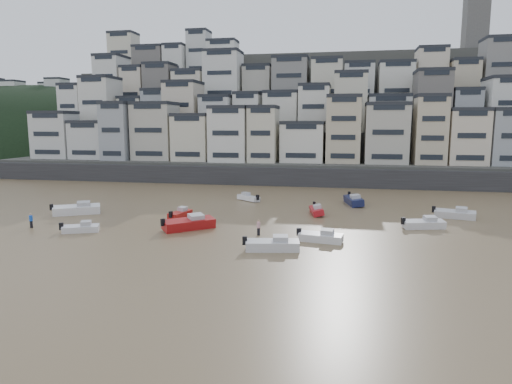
% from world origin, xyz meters
% --- Properties ---
extents(ground, '(400.00, 400.00, 0.00)m').
position_xyz_m(ground, '(0.00, 0.00, 0.00)').
color(ground, olive).
rests_on(ground, ground).
extents(sea_strip, '(340.00, 340.00, 0.00)m').
position_xyz_m(sea_strip, '(-110.00, 145.00, 0.01)').
color(sea_strip, '#404B5B').
rests_on(sea_strip, ground).
extents(harbor_wall, '(140.00, 3.00, 3.50)m').
position_xyz_m(harbor_wall, '(10.00, 65.00, 1.75)').
color(harbor_wall, '#38383A').
rests_on(harbor_wall, ground).
extents(hillside, '(141.04, 66.00, 50.00)m').
position_xyz_m(hillside, '(14.73, 104.84, 13.01)').
color(hillside, '#4C4C47').
rests_on(hillside, ground).
extents(headland, '(216.00, 135.00, 53.33)m').
position_xyz_m(headland, '(-95.00, 135.00, 0.02)').
color(headland, black).
rests_on(headland, ground).
extents(boat_a, '(5.86, 2.80, 1.53)m').
position_xyz_m(boat_a, '(13.52, 19.43, 0.77)').
color(boat_a, silver).
rests_on(boat_a, ground).
extents(boat_b, '(5.12, 2.44, 1.34)m').
position_xyz_m(boat_b, '(17.90, 23.57, 0.67)').
color(boat_b, silver).
rests_on(boat_b, ground).
extents(boat_c, '(6.33, 5.91, 1.78)m').
position_xyz_m(boat_c, '(2.75, 26.25, 0.89)').
color(boat_c, '#A31414').
rests_on(boat_c, ground).
extents(boat_d, '(5.47, 3.00, 1.42)m').
position_xyz_m(boat_d, '(29.32, 31.91, 0.71)').
color(boat_d, silver).
rests_on(boat_d, ground).
extents(boat_e, '(2.52, 5.03, 1.31)m').
position_xyz_m(boat_e, '(16.59, 37.78, 0.66)').
color(boat_e, '#B1151D').
rests_on(boat_e, ground).
extents(boat_f, '(2.39, 4.68, 1.22)m').
position_xyz_m(boat_f, '(-0.64, 32.45, 0.61)').
color(boat_f, '#B11915').
rests_on(boat_f, ground).
extents(boat_g, '(5.67, 3.05, 1.47)m').
position_xyz_m(boat_g, '(34.16, 38.56, 0.74)').
color(boat_g, silver).
rests_on(boat_g, ground).
extents(boat_h, '(4.50, 3.94, 1.24)m').
position_xyz_m(boat_h, '(5.44, 46.56, 0.62)').
color(boat_h, white).
rests_on(boat_h, ground).
extents(boat_i, '(3.36, 6.52, 1.70)m').
position_xyz_m(boat_i, '(21.58, 46.23, 0.85)').
color(boat_i, '#141A41').
rests_on(boat_i, ground).
extents(boat_j, '(4.49, 2.92, 1.17)m').
position_xyz_m(boat_j, '(-8.71, 22.64, 0.58)').
color(boat_j, silver).
rests_on(boat_j, ground).
extents(boat_k, '(6.69, 5.08, 1.77)m').
position_xyz_m(boat_k, '(-14.87, 31.65, 0.89)').
color(boat_k, white).
rests_on(boat_k, ground).
extents(person_blue, '(0.44, 0.44, 1.74)m').
position_xyz_m(person_blue, '(-15.58, 23.48, 0.87)').
color(person_blue, blue).
rests_on(person_blue, ground).
extents(person_pink, '(0.44, 0.44, 1.74)m').
position_xyz_m(person_pink, '(11.10, 25.09, 0.87)').
color(person_pink, pink).
rests_on(person_pink, ground).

